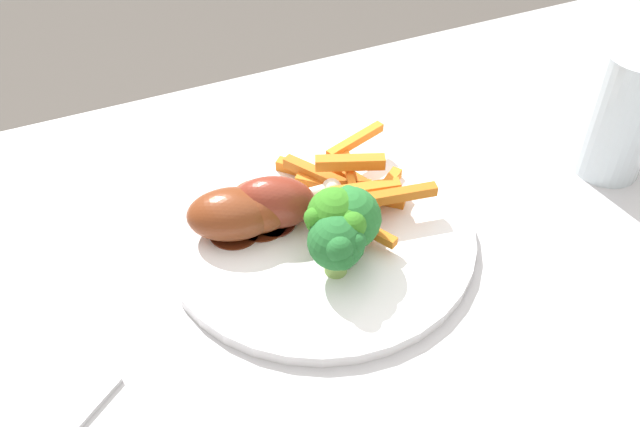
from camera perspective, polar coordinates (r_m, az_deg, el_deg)
The scene contains 10 objects.
dining_table at distance 0.74m, azimuth 5.89°, elevation -9.57°, with size 1.22×0.69×0.75m.
dinner_plate at distance 0.67m, azimuth 0.00°, elevation -1.62°, with size 0.29×0.29×0.01m, color white.
broccoli_floret_front at distance 0.61m, azimuth 2.14°, elevation -0.37°, with size 0.06×0.06×0.07m.
broccoli_floret_middle at distance 0.60m, azimuth 1.61°, elevation -2.39°, with size 0.05×0.05×0.06m.
broccoli_floret_back at distance 0.61m, azimuth 1.27°, elevation -0.34°, with size 0.05×0.05×0.07m.
carrot_fries_pile at distance 0.68m, azimuth 2.53°, elevation 2.28°, with size 0.11×0.16×0.04m.
chicken_drumstick_near at distance 0.65m, azimuth -3.33°, elevation 0.85°, with size 0.13×0.08×0.05m.
chicken_drumstick_far at distance 0.65m, azimuth -4.47°, elevation 0.69°, with size 0.11×0.06×0.05m.
chicken_drumstick_extra at distance 0.65m, azimuth -6.67°, elevation -0.03°, with size 0.13×0.07×0.05m.
water_glass at distance 0.76m, azimuth 23.08°, elevation 7.29°, with size 0.07×0.07×0.13m, color silver.
Camera 1 is at (0.24, 0.38, 1.23)m, focal length 39.98 mm.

